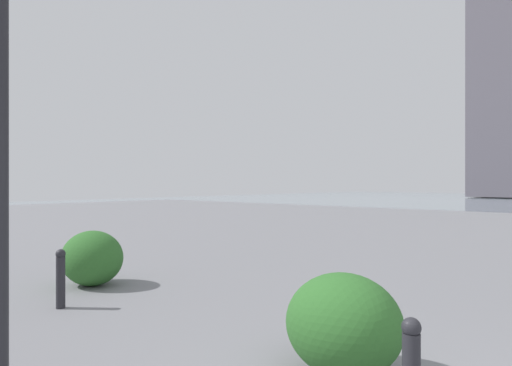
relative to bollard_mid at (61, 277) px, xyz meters
The scene contains 3 objects.
bollard_mid is the anchor object (origin of this frame).
shrub_low 4.03m from the bollard_mid, behind, with size 1.06×0.95×0.90m.
shrub_round 1.35m from the bollard_mid, 46.15° to the right, with size 1.07×0.96×0.91m.
Camera 1 is at (-0.49, 2.30, 1.71)m, focal length 31.47 mm.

